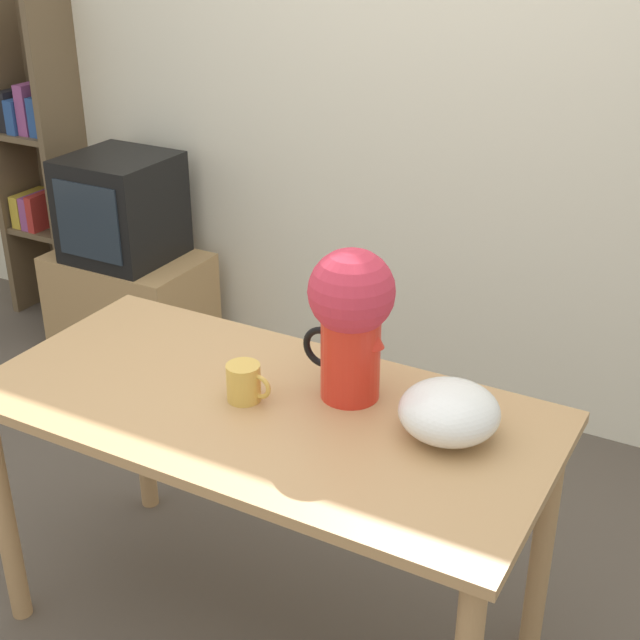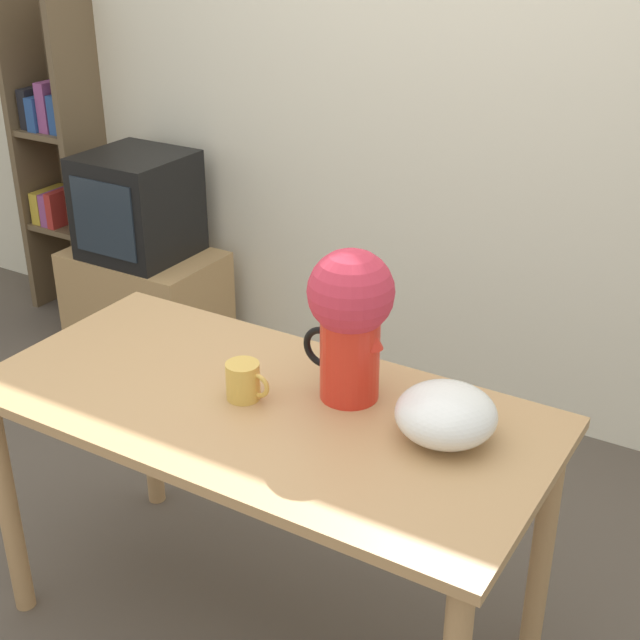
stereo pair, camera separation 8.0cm
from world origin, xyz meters
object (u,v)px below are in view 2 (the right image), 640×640
flower_vase (350,313)px  coffee_mug (244,381)px  white_bowl (446,414)px  tv_set (137,205)px

flower_vase → coffee_mug: (-0.23, -0.15, -0.19)m
flower_vase → white_bowl: flower_vase is taller
flower_vase → white_bowl: bearing=-10.4°
coffee_mug → white_bowl: (0.53, 0.10, 0.02)m
flower_vase → coffee_mug: 0.33m
coffee_mug → tv_set: bearing=140.2°
flower_vase → coffee_mug: size_ratio=3.24×
white_bowl → tv_set: 2.26m
white_bowl → tv_set: bearing=150.7°
flower_vase → tv_set: bearing=147.9°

